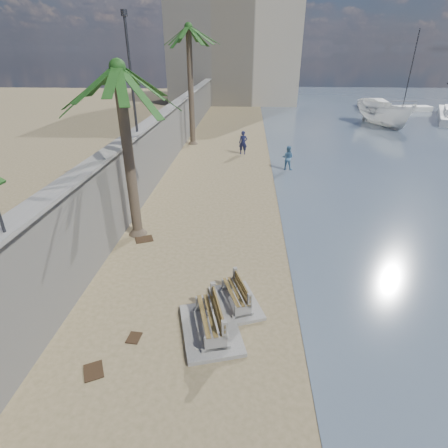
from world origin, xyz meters
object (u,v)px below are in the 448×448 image
object	(u,v)px
bench_near	(210,320)
sailboat_west	(402,108)
bench_far	(236,295)
person_a	(243,141)
yacht_far	(374,108)
palm_mid	(118,70)
boat_cruiser	(385,112)
palm_back	(188,29)
person_b	(288,156)

from	to	relation	value
bench_near	sailboat_west	xyz separation A→B (m)	(20.90, 41.19, -0.10)
bench_far	sailboat_west	xyz separation A→B (m)	(20.23, 39.97, -0.04)
person_a	yacht_far	world-z (taller)	person_a
palm_mid	boat_cruiser	world-z (taller)	palm_mid
palm_back	sailboat_west	size ratio (longest dim) A/B	1.01
bench_near	person_a	bearing A→B (deg)	88.27
palm_mid	bench_near	bearing A→B (deg)	-56.37
bench_near	bench_far	bearing A→B (deg)	61.14
bench_far	person_a	bearing A→B (deg)	90.32
person_b	yacht_far	xyz separation A→B (m)	(13.55, 25.60, -0.53)
boat_cruiser	bench_near	bearing A→B (deg)	-134.17
person_b	sailboat_west	distance (m)	31.16
bench_far	palm_mid	xyz separation A→B (m)	(-4.43, 4.43, 6.23)
bench_near	bench_far	xyz separation A→B (m)	(0.67, 1.22, -0.06)
person_b	yacht_far	size ratio (longest dim) A/B	0.19
bench_near	palm_back	distance (m)	23.56
person_a	palm_back	bearing A→B (deg)	152.46
boat_cruiser	palm_back	bearing A→B (deg)	-172.34
palm_back	sailboat_west	xyz separation A→B (m)	(24.61, 19.39, -8.23)
palm_back	person_b	bearing A→B (deg)	-41.73
bench_near	yacht_far	distance (m)	44.33
person_a	bench_near	bearing A→B (deg)	-85.25
sailboat_west	boat_cruiser	bearing A→B (deg)	-119.97
person_a	boat_cruiser	world-z (taller)	boat_cruiser
yacht_far	sailboat_west	size ratio (longest dim) A/B	0.99
person_b	boat_cruiser	world-z (taller)	boat_cruiser
boat_cruiser	yacht_far	size ratio (longest dim) A/B	0.37
yacht_far	person_b	bearing A→B (deg)	158.79
palm_mid	palm_back	bearing A→B (deg)	89.83
boat_cruiser	yacht_far	distance (m)	10.26
boat_cruiser	yacht_far	world-z (taller)	boat_cruiser
palm_back	person_a	bearing A→B (deg)	-34.02
bench_near	person_b	size ratio (longest dim) A/B	1.49
palm_mid	yacht_far	size ratio (longest dim) A/B	0.80
bench_near	person_a	size ratio (longest dim) A/B	1.31
bench_far	boat_cruiser	bearing A→B (deg)	64.29
bench_far	yacht_far	xyz separation A→B (m)	(16.46, 39.67, -0.00)
palm_back	sailboat_west	world-z (taller)	palm_back
person_a	yacht_far	size ratio (longest dim) A/B	0.21
sailboat_west	bench_far	bearing A→B (deg)	-116.84
palm_mid	boat_cruiser	xyz separation A→B (m)	(18.73, 25.26, -5.23)
bench_far	person_a	world-z (taller)	person_a
person_b	yacht_far	bearing A→B (deg)	-98.34
palm_back	person_a	world-z (taller)	palm_back
bench_near	palm_mid	xyz separation A→B (m)	(-3.76, 5.65, 6.16)
person_b	person_a	bearing A→B (deg)	-30.64
boat_cruiser	sailboat_west	size ratio (longest dim) A/B	0.37
palm_mid	person_b	xyz separation A→B (m)	(7.35, 9.64, -5.70)
person_b	palm_mid	bearing A→B (deg)	72.25
bench_near	boat_cruiser	bearing A→B (deg)	64.16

